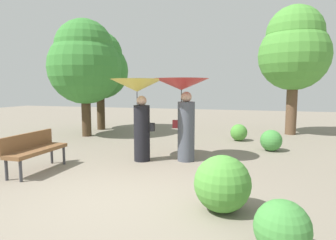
% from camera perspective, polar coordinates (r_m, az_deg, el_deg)
% --- Properties ---
extents(ground_plane, '(40.00, 40.00, 0.00)m').
position_cam_1_polar(ground_plane, '(4.97, -10.16, -15.02)').
color(ground_plane, gray).
extents(person_left, '(1.30, 1.30, 2.02)m').
position_cam_1_polar(person_left, '(7.14, -5.80, 4.00)').
color(person_left, black).
rests_on(person_left, ground).
extents(person_right, '(1.34, 1.34, 2.03)m').
position_cam_1_polar(person_right, '(7.11, 2.97, 3.88)').
color(person_right, '#474C56').
rests_on(person_right, ground).
extents(park_bench, '(0.50, 1.50, 0.83)m').
position_cam_1_polar(park_bench, '(6.91, -24.80, -5.02)').
color(park_bench, '#38383D').
rests_on(park_bench, ground).
extents(tree_near_left, '(2.66, 2.66, 4.28)m').
position_cam_1_polar(tree_near_left, '(11.23, -16.02, 10.94)').
color(tree_near_left, '#42301E').
rests_on(tree_near_left, ground).
extents(tree_near_right, '(2.62, 2.62, 4.87)m').
position_cam_1_polar(tree_near_right, '(12.24, 23.50, 12.65)').
color(tree_near_right, brown).
rests_on(tree_near_right, ground).
extents(tree_mid_left, '(2.41, 2.41, 4.17)m').
position_cam_1_polar(tree_mid_left, '(12.87, -13.24, 10.35)').
color(tree_mid_left, '#42301E').
rests_on(tree_mid_left, ground).
extents(bush_path_left, '(0.83, 0.83, 0.83)m').
position_cam_1_polar(bush_path_left, '(4.40, 10.61, -12.15)').
color(bush_path_left, '#4C9338').
rests_on(bush_path_left, ground).
extents(bush_path_right, '(0.61, 0.61, 0.61)m').
position_cam_1_polar(bush_path_right, '(8.83, 19.57, -3.80)').
color(bush_path_right, '#428C3D').
rests_on(bush_path_right, ground).
extents(bush_behind_bench, '(0.61, 0.61, 0.61)m').
position_cam_1_polar(bush_behind_bench, '(3.55, 21.48, -19.07)').
color(bush_behind_bench, '#428C3D').
rests_on(bush_behind_bench, ground).
extents(bush_far_side, '(0.57, 0.57, 0.57)m').
position_cam_1_polar(bush_far_side, '(10.21, 13.71, -2.39)').
color(bush_far_side, '#4C9338').
rests_on(bush_far_side, ground).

